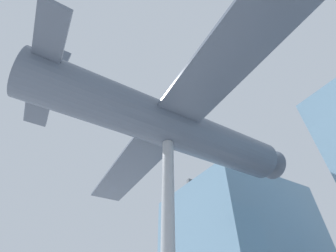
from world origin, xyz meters
TOP-DOWN VIEW (x-y plane):
  - support_pylon_central at (0.00, 0.00)m, footprint 0.51×0.51m
  - suspended_airplane at (-0.00, 0.20)m, footprint 20.27×14.67m

SIDE VIEW (x-z plane):
  - support_pylon_central at x=0.00m, z-range 0.00..7.52m
  - suspended_airplane at x=0.00m, z-range 6.96..10.22m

